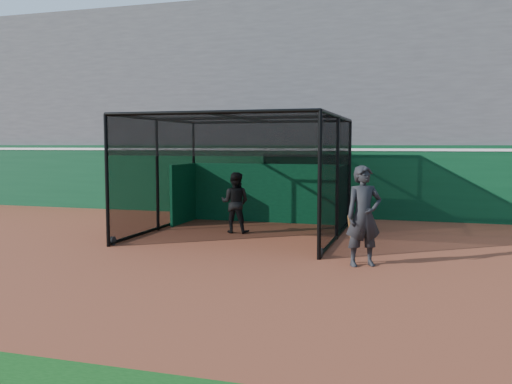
# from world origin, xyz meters

# --- Properties ---
(ground) EXTENTS (120.00, 120.00, 0.00)m
(ground) POSITION_xyz_m (0.00, 0.00, 0.00)
(ground) COLOR brown
(ground) RESTS_ON ground
(outfield_wall) EXTENTS (50.00, 0.50, 2.50)m
(outfield_wall) POSITION_xyz_m (0.00, 8.50, 1.29)
(outfield_wall) COLOR #0A391D
(outfield_wall) RESTS_ON ground
(grandstand) EXTENTS (50.00, 7.85, 8.95)m
(grandstand) POSITION_xyz_m (0.00, 12.27, 4.48)
(grandstand) COLOR #4C4C4F
(grandstand) RESTS_ON ground
(batting_cage) EXTENTS (5.35, 5.46, 3.26)m
(batting_cage) POSITION_xyz_m (-0.72, 4.10, 1.62)
(batting_cage) COLOR black
(batting_cage) RESTS_ON ground
(batter) EXTENTS (0.87, 0.69, 1.74)m
(batter) POSITION_xyz_m (-1.03, 4.33, 0.87)
(batter) COLOR black
(batter) RESTS_ON ground
(on_deck_player) EXTENTS (0.91, 0.80, 2.09)m
(on_deck_player) POSITION_xyz_m (2.90, 1.06, 1.04)
(on_deck_player) COLOR black
(on_deck_player) RESTS_ON ground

